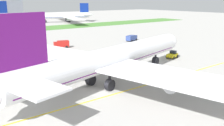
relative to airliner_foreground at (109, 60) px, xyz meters
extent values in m
plane|color=#ADAAA5|center=(-4.19, -3.65, -5.40)|extent=(600.00, 600.00, 0.00)
cube|color=yellow|center=(-4.19, -5.38, -5.40)|extent=(280.00, 0.36, 0.01)
cylinder|color=white|center=(0.99, 0.25, 0.15)|extent=(50.41, 17.06, 4.93)
cube|color=#661472|center=(0.99, 0.25, -0.72)|extent=(48.35, 16.19, 0.59)
sphere|color=white|center=(26.92, 6.71, 0.15)|extent=(4.68, 4.68, 4.68)
cube|color=#661472|center=(-19.68, -4.91, 6.55)|extent=(8.98, 2.69, 7.89)
cube|color=white|center=(-19.47, -9.94, 0.89)|extent=(7.32, 9.00, 0.35)
cube|color=white|center=(-7.59, 24.17, -0.47)|extent=(21.88, 47.00, 0.39)
cylinder|color=#B7BABF|center=(-3.63, 14.58, -1.96)|extent=(5.20, 3.76, 2.71)
cylinder|color=black|center=(-1.36, 15.14, -1.96)|extent=(1.08, 2.86, 2.85)
cylinder|color=#B7BABF|center=(3.64, -14.57, -1.96)|extent=(5.20, 3.76, 2.71)
cylinder|color=black|center=(5.92, -14.01, -1.96)|extent=(1.08, 2.86, 2.85)
cylinder|color=black|center=(19.70, 4.91, -3.27)|extent=(0.52, 0.52, 1.91)
cylinder|color=black|center=(19.70, 4.91, -4.23)|extent=(2.53, 1.59, 2.34)
cylinder|color=black|center=(-3.57, 1.78, -3.27)|extent=(0.52, 0.52, 1.91)
cylinder|color=black|center=(-3.57, 1.78, -4.23)|extent=(2.53, 1.59, 2.34)
cylinder|color=black|center=(-2.32, -3.25, -3.27)|extent=(0.52, 0.52, 1.91)
cylinder|color=black|center=(-2.32, -3.25, -4.23)|extent=(2.53, 1.59, 2.34)
cube|color=black|center=(26.20, 6.54, 0.76)|extent=(2.57, 4.00, 0.89)
sphere|color=black|center=(-18.30, -2.08, 0.59)|extent=(0.35, 0.35, 0.35)
sphere|color=black|center=(-15.42, -1.36, 0.59)|extent=(0.35, 0.35, 0.35)
sphere|color=black|center=(-12.54, -0.64, 0.59)|extent=(0.35, 0.35, 0.35)
sphere|color=black|center=(-9.66, 0.08, 0.59)|extent=(0.35, 0.35, 0.35)
sphere|color=black|center=(-6.79, 0.80, 0.59)|extent=(0.35, 0.35, 0.35)
sphere|color=black|center=(-3.91, 1.51, 0.59)|extent=(0.35, 0.35, 0.35)
sphere|color=black|center=(-1.03, 2.23, 0.59)|extent=(0.35, 0.35, 0.35)
sphere|color=black|center=(1.85, 2.95, 0.59)|extent=(0.35, 0.35, 0.35)
sphere|color=black|center=(4.72, 3.67, 0.59)|extent=(0.35, 0.35, 0.35)
sphere|color=black|center=(7.60, 4.39, 0.59)|extent=(0.35, 0.35, 0.35)
sphere|color=black|center=(10.48, 5.10, 0.59)|extent=(0.35, 0.35, 0.35)
sphere|color=black|center=(13.36, 5.82, 0.59)|extent=(0.35, 0.35, 0.35)
sphere|color=black|center=(16.23, 6.54, 0.59)|extent=(0.35, 0.35, 0.35)
sphere|color=black|center=(19.11, 7.26, 0.59)|extent=(0.35, 0.35, 0.35)
cube|color=yellow|center=(30.02, 7.49, -4.48)|extent=(4.07, 3.10, 0.94)
cube|color=black|center=(30.55, 7.62, -3.56)|extent=(1.69, 2.00, 0.90)
cylinder|color=black|center=(27.39, 6.83, -4.80)|extent=(1.78, 0.55, 0.12)
cylinder|color=black|center=(29.07, 6.07, -4.95)|extent=(0.96, 0.56, 0.90)
cylinder|color=black|center=(28.52, 8.29, -4.95)|extent=(0.96, 0.56, 0.90)
cylinder|color=black|center=(31.53, 6.68, -4.95)|extent=(0.96, 0.56, 0.90)
cylinder|color=black|center=(30.98, 8.91, -4.95)|extent=(0.96, 0.56, 0.90)
cylinder|color=black|center=(-10.72, 1.63, -4.97)|extent=(0.13, 0.13, 0.87)
cylinder|color=orange|center=(-10.64, 1.51, -4.26)|extent=(0.10, 0.10, 0.55)
cylinder|color=black|center=(-10.84, 1.80, -4.97)|extent=(0.13, 0.13, 0.87)
cylinder|color=orange|center=(-10.93, 1.92, -4.26)|extent=(0.10, 0.10, 0.55)
cube|color=orange|center=(-10.78, 1.72, -4.23)|extent=(0.47, 0.52, 0.61)
sphere|color=#8C6647|center=(-10.78, 1.72, -3.79)|extent=(0.23, 0.23, 0.23)
cylinder|color=black|center=(14.21, 2.76, -5.01)|extent=(0.11, 0.11, 0.78)
cylinder|color=#BFE519|center=(14.35, 2.76, -4.37)|extent=(0.09, 0.09, 0.50)
cylinder|color=black|center=(14.03, 2.76, -5.01)|extent=(0.11, 0.11, 0.78)
cylinder|color=#BFE519|center=(13.89, 2.76, -4.37)|extent=(0.09, 0.09, 0.50)
cube|color=#BFE519|center=(14.12, 2.76, -4.35)|extent=(0.41, 0.23, 0.55)
sphere|color=brown|center=(14.12, 2.76, -3.95)|extent=(0.21, 0.21, 0.21)
cube|color=#33478C|center=(41.24, 39.44, -3.94)|extent=(4.96, 3.55, 2.02)
cube|color=#33478C|center=(43.97, 40.27, -4.04)|extent=(2.32, 2.67, 1.83)
cube|color=#263347|center=(44.74, 40.51, -3.67)|extent=(0.65, 1.92, 0.80)
cylinder|color=black|center=(43.63, 41.40, -4.95)|extent=(0.95, 0.55, 0.90)
cylinder|color=black|center=(44.31, 39.15, -4.95)|extent=(0.95, 0.55, 0.90)
cylinder|color=black|center=(39.83, 40.25, -4.95)|extent=(0.95, 0.55, 0.90)
cylinder|color=black|center=(40.52, 37.99, -4.95)|extent=(0.95, 0.55, 0.90)
cube|color=#B21E19|center=(10.91, 43.49, -3.82)|extent=(4.64, 3.31, 2.26)
cube|color=#B21E19|center=(8.35, 44.25, -4.01)|extent=(2.16, 2.50, 1.88)
cube|color=#263347|center=(7.62, 44.46, -3.63)|extent=(0.60, 1.81, 0.83)
cylinder|color=black|center=(8.03, 43.18, -4.95)|extent=(0.95, 0.54, 0.90)
cylinder|color=black|center=(8.66, 45.31, -4.95)|extent=(0.95, 0.54, 0.90)
cylinder|color=black|center=(11.60, 42.13, -4.95)|extent=(0.95, 0.54, 0.90)
cylinder|color=black|center=(12.23, 44.26, -4.95)|extent=(0.95, 0.54, 0.90)
cone|color=white|center=(21.52, 147.72, 0.77)|extent=(6.32, 5.27, 4.37)
cube|color=navy|center=(16.23, 146.80, 7.07)|extent=(6.87, 1.68, 8.23)
cube|color=white|center=(17.86, 141.87, 1.16)|extent=(5.55, 8.82, 0.36)
cube|color=white|center=(16.10, 152.00, 1.16)|extent=(5.55, 8.82, 0.36)
cylinder|color=white|center=(60.99, 141.27, -0.24)|extent=(39.47, 14.73, 4.59)
cube|color=navy|center=(60.99, 141.27, -1.04)|extent=(37.84, 13.97, 0.55)
sphere|color=white|center=(40.64, 146.75, -0.24)|extent=(4.36, 4.36, 4.36)
cone|color=white|center=(82.12, 135.58, 0.10)|extent=(5.88, 5.07, 3.90)
cube|color=navy|center=(77.07, 136.94, 5.72)|extent=(7.01, 2.30, 7.34)
cube|color=white|center=(76.64, 132.31, 0.45)|extent=(6.12, 8.22, 0.32)
cube|color=white|center=(79.03, 141.16, 0.45)|extent=(6.12, 8.22, 0.32)
cube|color=white|center=(57.67, 121.31, -0.81)|extent=(17.70, 36.72, 0.37)
cube|color=white|center=(68.14, 160.19, -0.81)|extent=(17.70, 36.72, 0.37)
cylinder|color=#B7BABF|center=(58.61, 129.37, -2.20)|extent=(4.86, 3.57, 2.52)
cylinder|color=black|center=(56.51, 129.94, -2.20)|extent=(1.05, 2.66, 2.65)
cylinder|color=#B7BABF|center=(64.90, 152.75, -2.20)|extent=(4.86, 3.57, 2.52)
cylinder|color=black|center=(62.80, 153.32, -2.20)|extent=(1.05, 2.66, 2.65)
cylinder|color=black|center=(46.45, 145.18, -3.42)|extent=(0.48, 0.48, 1.78)
cylinder|color=black|center=(46.45, 145.18, -4.31)|extent=(2.36, 1.51, 2.18)
cylinder|color=black|center=(63.43, 138.12, -3.42)|extent=(0.48, 0.48, 1.78)
cylinder|color=black|center=(63.43, 138.12, -4.31)|extent=(2.36, 1.51, 2.18)
cylinder|color=black|center=(64.68, 142.77, -3.42)|extent=(0.48, 0.48, 1.78)
cylinder|color=black|center=(64.68, 142.77, -4.31)|extent=(2.36, 1.51, 2.18)
camera|label=1|loc=(-30.32, -40.60, 12.32)|focal=39.68mm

